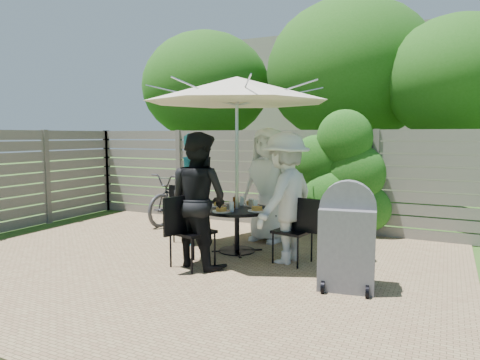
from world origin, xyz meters
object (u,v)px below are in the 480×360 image
at_px(person_right, 285,198).
at_px(coffee_cup, 251,203).
at_px(chair_left, 190,226).
at_px(chair_right, 293,244).
at_px(patio_table, 237,222).
at_px(person_left, 196,189).
at_px(chair_front, 192,246).
at_px(person_front, 198,200).
at_px(umbrella, 237,90).
at_px(glass_left, 219,203).
at_px(glass_back, 242,201).
at_px(plate_right, 257,209).
at_px(bicycle, 183,197).
at_px(plate_left, 218,204).
at_px(plate_back, 251,204).
at_px(person_back, 268,185).
at_px(bbq_grill, 347,240).
at_px(syrup_jug, 236,202).
at_px(glass_right, 255,205).
at_px(plate_front, 221,210).
at_px(glass_front, 232,207).
at_px(chair_back, 272,223).

bearing_deg(person_right, coffee_cup, -106.77).
relative_size(chair_left, chair_right, 1.00).
xyz_separation_m(patio_table, person_left, (-0.81, 0.16, 0.42)).
distance_m(chair_front, person_front, 0.61).
bearing_deg(umbrella, patio_table, -90.00).
relative_size(chair_right, glass_left, 6.56).
distance_m(person_front, glass_back, 1.11).
xyz_separation_m(plate_right, bicycle, (-2.34, 1.61, -0.19)).
distance_m(person_left, person_front, 1.17).
xyz_separation_m(plate_left, coffee_cup, (0.49, 0.13, 0.04)).
height_order(person_front, plate_left, person_front).
height_order(patio_table, coffee_cup, coffee_cup).
bearing_deg(chair_left, person_front, -45.10).
relative_size(umbrella, plate_back, 12.04).
distance_m(person_back, plate_left, 0.94).
height_order(person_back, bbq_grill, person_back).
bearing_deg(syrup_jug, umbrella, -51.11).
height_order(person_front, glass_right, person_front).
height_order(person_left, coffee_cup, person_left).
xyz_separation_m(person_back, glass_left, (-0.44, -0.87, -0.20)).
distance_m(chair_front, coffee_cup, 1.27).
distance_m(plate_front, bbq_grill, 1.93).
height_order(syrup_jug, bbq_grill, bbq_grill).
bearing_deg(person_front, patio_table, -90.00).
distance_m(glass_front, glass_right, 0.40).
bearing_deg(glass_left, plate_back, 49.51).
relative_size(person_right, glass_front, 12.77).
relative_size(person_back, coffee_cup, 15.55).
height_order(chair_front, glass_left, chair_front).
bearing_deg(bicycle, plate_left, -36.00).
height_order(plate_left, bicycle, bicycle).
bearing_deg(glass_front, plate_back, 88.30).
bearing_deg(bbq_grill, chair_back, 123.21).
relative_size(person_left, person_front, 0.99).
distance_m(chair_front, bicycle, 3.07).
bearing_deg(chair_left, person_back, 36.27).
height_order(chair_left, glass_left, chair_left).
bearing_deg(glass_back, bbq_grill, -30.85).
distance_m(chair_left, chair_front, 1.36).
xyz_separation_m(chair_left, glass_left, (0.67, -0.24, 0.46)).
distance_m(plate_right, syrup_jug, 0.43).
xyz_separation_m(chair_back, plate_right, (0.16, -1.02, 0.41)).
relative_size(patio_table, person_front, 0.67).
height_order(person_left, glass_front, person_left).
bearing_deg(person_right, glass_left, -84.50).
bearing_deg(person_back, syrup_jug, -94.40).
relative_size(plate_front, glass_right, 1.86).
xyz_separation_m(person_back, person_front, (-0.33, -1.63, -0.04)).
relative_size(chair_right, bbq_grill, 0.74).
bearing_deg(glass_left, patio_table, 10.69).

